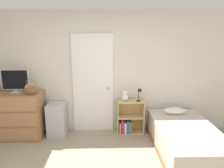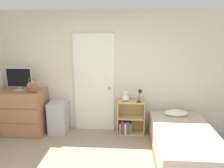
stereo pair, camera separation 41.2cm
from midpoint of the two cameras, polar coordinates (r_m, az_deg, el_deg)
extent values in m
cube|color=beige|center=(4.62, -0.32, 3.03)|extent=(10.00, 0.06, 2.55)
cube|color=white|center=(4.63, -2.13, 0.10)|extent=(0.85, 0.04, 2.08)
sphere|color=gold|center=(4.58, 1.84, -1.22)|extent=(0.06, 0.06, 0.06)
cube|color=#996B47|center=(4.92, -19.61, -6.84)|extent=(0.88, 0.54, 0.94)
cube|color=#AB774F|center=(4.80, -20.61, -11.43)|extent=(0.81, 0.01, 0.28)
cube|color=#AB774F|center=(4.68, -20.93, -7.97)|extent=(0.81, 0.01, 0.28)
cube|color=#AB774F|center=(4.58, -21.25, -4.34)|extent=(0.81, 0.01, 0.28)
cube|color=#B7B7BC|center=(4.81, -20.62, -1.38)|extent=(0.19, 0.16, 0.01)
cylinder|color=#B7B7BC|center=(4.81, -20.65, -1.07)|extent=(0.04, 0.04, 0.04)
cube|color=#B7B7BC|center=(4.76, -20.87, 1.54)|extent=(0.53, 0.02, 0.41)
cube|color=black|center=(4.75, -20.94, 1.50)|extent=(0.50, 0.01, 0.37)
ellipsoid|color=brown|center=(4.47, -17.61, -0.87)|extent=(0.24, 0.10, 0.22)
torus|color=brown|center=(4.44, -17.72, 0.71)|extent=(0.14, 0.01, 0.14)
cube|color=#ADADB7|center=(4.78, -11.39, -8.56)|extent=(0.36, 0.42, 0.68)
cube|color=tan|center=(4.67, 4.16, -8.64)|extent=(0.02, 0.29, 0.71)
cube|color=tan|center=(4.71, 10.84, -8.68)|extent=(0.02, 0.29, 0.71)
cube|color=tan|center=(4.82, 7.39, -12.49)|extent=(0.52, 0.29, 0.02)
cube|color=tan|center=(4.68, 7.52, -8.67)|extent=(0.52, 0.29, 0.02)
cube|color=tan|center=(4.57, 7.65, -4.64)|extent=(0.52, 0.29, 0.02)
cube|color=tan|center=(4.82, 7.42, -8.03)|extent=(0.56, 0.01, 0.71)
cube|color=tan|center=(4.72, 4.71, -11.37)|extent=(0.04, 0.17, 0.23)
cube|color=red|center=(4.71, 5.24, -10.92)|extent=(0.03, 0.20, 0.30)
cube|color=#8C3F8C|center=(4.74, 5.65, -11.05)|extent=(0.03, 0.24, 0.26)
cube|color=white|center=(4.75, 6.09, -11.21)|extent=(0.04, 0.24, 0.23)
cube|color=#3359B2|center=(4.73, 6.64, -11.00)|extent=(0.04, 0.22, 0.28)
cube|color=#338C4C|center=(4.75, 7.11, -11.15)|extent=(0.03, 0.24, 0.24)
cube|color=orange|center=(4.76, 7.51, -11.11)|extent=(0.02, 0.24, 0.25)
sphere|color=silver|center=(4.53, 6.13, -3.63)|extent=(0.15, 0.15, 0.15)
sphere|color=silver|center=(4.51, 6.16, -2.45)|extent=(0.09, 0.09, 0.09)
sphere|color=silver|center=(4.47, 6.17, -2.67)|extent=(0.03, 0.03, 0.03)
sphere|color=silver|center=(4.50, 5.73, -2.02)|extent=(0.04, 0.04, 0.04)
sphere|color=silver|center=(4.50, 6.60, -2.03)|extent=(0.04, 0.04, 0.04)
cylinder|color=#262628|center=(4.55, 9.65, -4.59)|extent=(0.10, 0.10, 0.01)
cylinder|color=#262628|center=(4.52, 9.71, -3.34)|extent=(0.01, 0.01, 0.20)
sphere|color=#262628|center=(4.47, 10.00, -1.88)|extent=(0.09, 0.09, 0.09)
cube|color=#996B47|center=(4.25, 20.86, -16.37)|extent=(1.05, 1.92, 0.12)
cube|color=beige|center=(4.14, 21.14, -13.50)|extent=(1.02, 1.86, 0.36)
ellipsoid|color=white|center=(4.66, 18.94, -7.19)|extent=(0.47, 0.28, 0.12)
camera|label=1|loc=(0.21, -87.30, 0.65)|focal=35.00mm
camera|label=2|loc=(0.21, 92.70, -0.65)|focal=35.00mm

